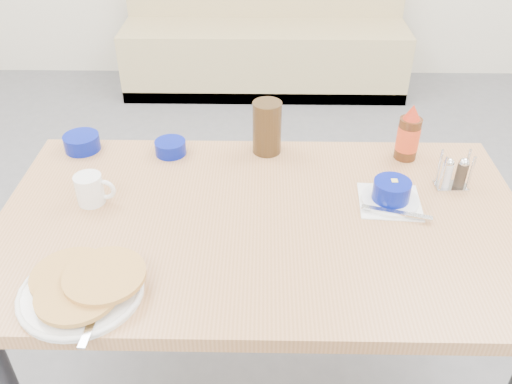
{
  "coord_description": "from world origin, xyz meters",
  "views": [
    {
      "loc": [
        0.0,
        -0.87,
        1.64
      ],
      "look_at": [
        -0.02,
        0.28,
        0.82
      ],
      "focal_mm": 38.0,
      "sensor_mm": 36.0,
      "label": 1
    }
  ],
  "objects_px": {
    "dining_table": "(262,236)",
    "coffee_mug": "(91,189)",
    "grits_setting": "(391,194)",
    "butter_bowl": "(171,148)",
    "syrup_bottle": "(408,135)",
    "condiment_caddy": "(453,175)",
    "pancake_plate": "(83,287)",
    "amber_tumbler": "(267,127)",
    "booth_bench": "(265,36)",
    "creamer_bowl": "(82,143)"
  },
  "relations": [
    {
      "from": "dining_table",
      "to": "coffee_mug",
      "type": "relative_size",
      "value": 12.82
    },
    {
      "from": "grits_setting",
      "to": "butter_bowl",
      "type": "bearing_deg",
      "value": 158.87
    },
    {
      "from": "dining_table",
      "to": "syrup_bottle",
      "type": "distance_m",
      "value": 0.55
    },
    {
      "from": "condiment_caddy",
      "to": "pancake_plate",
      "type": "bearing_deg",
      "value": -157.44
    },
    {
      "from": "condiment_caddy",
      "to": "grits_setting",
      "type": "bearing_deg",
      "value": -159.22
    },
    {
      "from": "butter_bowl",
      "to": "amber_tumbler",
      "type": "relative_size",
      "value": 0.57
    },
    {
      "from": "booth_bench",
      "to": "dining_table",
      "type": "height_order",
      "value": "booth_bench"
    },
    {
      "from": "coffee_mug",
      "to": "condiment_caddy",
      "type": "bearing_deg",
      "value": 5.27
    },
    {
      "from": "coffee_mug",
      "to": "creamer_bowl",
      "type": "xyz_separation_m",
      "value": [
        -0.11,
        0.28,
        -0.02
      ]
    },
    {
      "from": "booth_bench",
      "to": "syrup_bottle",
      "type": "height_order",
      "value": "booth_bench"
    },
    {
      "from": "booth_bench",
      "to": "creamer_bowl",
      "type": "bearing_deg",
      "value": -104.51
    },
    {
      "from": "booth_bench",
      "to": "coffee_mug",
      "type": "xyz_separation_m",
      "value": [
        -0.46,
        -2.47,
        0.45
      ]
    },
    {
      "from": "coffee_mug",
      "to": "condiment_caddy",
      "type": "xyz_separation_m",
      "value": [
        1.0,
        0.09,
        -0.0
      ]
    },
    {
      "from": "dining_table",
      "to": "butter_bowl",
      "type": "relative_size",
      "value": 14.63
    },
    {
      "from": "butter_bowl",
      "to": "amber_tumbler",
      "type": "height_order",
      "value": "amber_tumbler"
    },
    {
      "from": "syrup_bottle",
      "to": "coffee_mug",
      "type": "bearing_deg",
      "value": -164.64
    },
    {
      "from": "coffee_mug",
      "to": "amber_tumbler",
      "type": "height_order",
      "value": "amber_tumbler"
    },
    {
      "from": "booth_bench",
      "to": "coffee_mug",
      "type": "distance_m",
      "value": 2.55
    },
    {
      "from": "coffee_mug",
      "to": "amber_tumbler",
      "type": "bearing_deg",
      "value": 30.34
    },
    {
      "from": "grits_setting",
      "to": "dining_table",
      "type": "bearing_deg",
      "value": -167.85
    },
    {
      "from": "booth_bench",
      "to": "creamer_bowl",
      "type": "xyz_separation_m",
      "value": [
        -0.57,
        -2.19,
        0.43
      ]
    },
    {
      "from": "booth_bench",
      "to": "butter_bowl",
      "type": "relative_size",
      "value": 19.85
    },
    {
      "from": "booth_bench",
      "to": "syrup_bottle",
      "type": "bearing_deg",
      "value": -78.91
    },
    {
      "from": "pancake_plate",
      "to": "amber_tumbler",
      "type": "distance_m",
      "value": 0.74
    },
    {
      "from": "creamer_bowl",
      "to": "pancake_plate",
      "type": "bearing_deg",
      "value": -74.2
    },
    {
      "from": "grits_setting",
      "to": "syrup_bottle",
      "type": "distance_m",
      "value": 0.26
    },
    {
      "from": "dining_table",
      "to": "creamer_bowl",
      "type": "height_order",
      "value": "creamer_bowl"
    },
    {
      "from": "dining_table",
      "to": "butter_bowl",
      "type": "height_order",
      "value": "butter_bowl"
    },
    {
      "from": "condiment_caddy",
      "to": "syrup_bottle",
      "type": "bearing_deg",
      "value": 120.58
    },
    {
      "from": "pancake_plate",
      "to": "syrup_bottle",
      "type": "distance_m",
      "value": 1.02
    },
    {
      "from": "grits_setting",
      "to": "syrup_bottle",
      "type": "xyz_separation_m",
      "value": [
        0.09,
        0.23,
        0.05
      ]
    },
    {
      "from": "amber_tumbler",
      "to": "dining_table",
      "type": "bearing_deg",
      "value": -91.88
    },
    {
      "from": "dining_table",
      "to": "creamer_bowl",
      "type": "bearing_deg",
      "value": 149.08
    },
    {
      "from": "pancake_plate",
      "to": "grits_setting",
      "type": "bearing_deg",
      "value": 25.31
    },
    {
      "from": "booth_bench",
      "to": "butter_bowl",
      "type": "distance_m",
      "value": 2.27
    },
    {
      "from": "coffee_mug",
      "to": "syrup_bottle",
      "type": "distance_m",
      "value": 0.93
    },
    {
      "from": "syrup_bottle",
      "to": "grits_setting",
      "type": "bearing_deg",
      "value": -110.61
    },
    {
      "from": "coffee_mug",
      "to": "creamer_bowl",
      "type": "height_order",
      "value": "coffee_mug"
    },
    {
      "from": "booth_bench",
      "to": "pancake_plate",
      "type": "relative_size",
      "value": 6.39
    },
    {
      "from": "booth_bench",
      "to": "grits_setting",
      "type": "height_order",
      "value": "booth_bench"
    },
    {
      "from": "butter_bowl",
      "to": "syrup_bottle",
      "type": "bearing_deg",
      "value": -0.82
    },
    {
      "from": "amber_tumbler",
      "to": "syrup_bottle",
      "type": "xyz_separation_m",
      "value": [
        0.42,
        -0.03,
        -0.01
      ]
    },
    {
      "from": "booth_bench",
      "to": "amber_tumbler",
      "type": "xyz_separation_m",
      "value": [
        0.01,
        -2.19,
        0.49
      ]
    },
    {
      "from": "dining_table",
      "to": "pancake_plate",
      "type": "bearing_deg",
      "value": -144.99
    },
    {
      "from": "pancake_plate",
      "to": "grits_setting",
      "type": "relative_size",
      "value": 1.61
    },
    {
      "from": "grits_setting",
      "to": "creamer_bowl",
      "type": "height_order",
      "value": "grits_setting"
    },
    {
      "from": "booth_bench",
      "to": "condiment_caddy",
      "type": "height_order",
      "value": "booth_bench"
    },
    {
      "from": "syrup_bottle",
      "to": "dining_table",
      "type": "bearing_deg",
      "value": -144.61
    },
    {
      "from": "booth_bench",
      "to": "syrup_bottle",
      "type": "relative_size",
      "value": 10.65
    },
    {
      "from": "syrup_bottle",
      "to": "booth_bench",
      "type": "bearing_deg",
      "value": 101.09
    }
  ]
}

